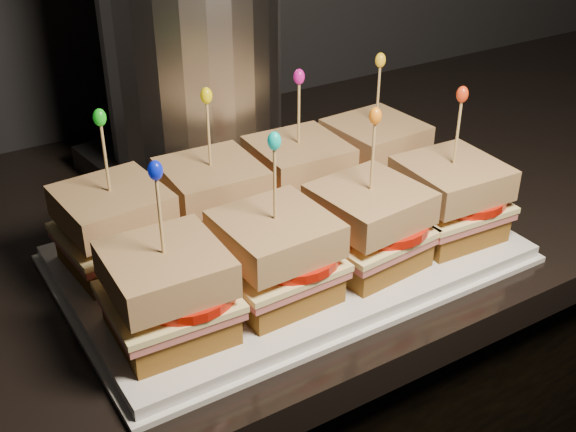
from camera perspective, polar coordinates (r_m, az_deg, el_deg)
cabinet at (r=1.26m, az=7.06°, el=-14.95°), size 2.33×0.59×0.85m
granite_slab at (r=1.00m, az=8.60°, el=3.44°), size 2.37×0.63×0.04m
platter at (r=0.76m, az=0.00°, el=-3.01°), size 0.45×0.28×0.02m
platter_rim at (r=0.76m, az=0.00°, el=-3.39°), size 0.46×0.29×0.01m
sandwich_0_bread_bot at (r=0.74m, az=-13.27°, el=-2.75°), size 0.10×0.10×0.03m
sandwich_0_ham at (r=0.73m, az=-13.42°, el=-1.63°), size 0.11×0.11×0.01m
sandwich_0_cheese at (r=0.73m, az=-13.48°, el=-1.16°), size 0.11×0.11×0.01m
sandwich_0_tomato at (r=0.73m, az=-12.51°, el=-0.60°), size 0.09×0.09×0.01m
sandwich_0_bread_top at (r=0.72m, az=-13.75°, el=0.79°), size 0.10×0.10×0.03m
sandwich_0_pick at (r=0.70m, az=-14.19°, el=4.12°), size 0.00×0.00×0.09m
sandwich_0_frill at (r=0.68m, az=-14.66°, el=7.55°), size 0.01×0.01×0.02m
sandwich_1_bread_bot at (r=0.78m, az=-5.88°, el=-0.57°), size 0.10×0.10×0.03m
sandwich_1_ham at (r=0.77m, az=-5.94°, el=0.53°), size 0.11×0.10×0.01m
sandwich_1_cheese at (r=0.76m, az=-5.97°, el=0.99°), size 0.11×0.11×0.01m
sandwich_1_tomato at (r=0.76m, az=-4.99°, el=1.53°), size 0.09×0.09×0.01m
sandwich_1_bread_top at (r=0.75m, az=-6.08°, el=2.88°), size 0.10×0.10×0.03m
sandwich_1_pick at (r=0.73m, az=-6.27°, el=6.12°), size 0.00×0.00×0.09m
sandwich_1_frill at (r=0.71m, az=-6.47°, el=9.43°), size 0.01×0.01×0.02m
sandwich_2_bread_bot at (r=0.82m, az=0.81°, el=1.41°), size 0.10×0.10×0.03m
sandwich_2_ham at (r=0.81m, az=0.81°, el=2.47°), size 0.11×0.10×0.01m
sandwich_2_cheese at (r=0.81m, az=0.82°, el=2.91°), size 0.11×0.11×0.01m
sandwich_2_tomato at (r=0.81m, az=1.77°, el=3.42°), size 0.09×0.09×0.01m
sandwich_2_bread_top at (r=0.80m, az=0.83°, el=4.72°), size 0.10×0.10×0.03m
sandwich_2_pick at (r=0.78m, az=0.86°, el=7.81°), size 0.00×0.00×0.09m
sandwich_2_frill at (r=0.76m, az=0.88°, el=10.95°), size 0.01×0.01×0.02m
sandwich_3_bread_bot at (r=0.88m, az=6.72°, el=3.14°), size 0.10×0.10×0.03m
sandwich_3_ham at (r=0.87m, az=6.79°, el=4.15°), size 0.11×0.10×0.01m
sandwich_3_cheese at (r=0.87m, az=6.82°, el=4.56°), size 0.11×0.11×0.01m
sandwich_3_tomato at (r=0.87m, az=7.72°, el=5.04°), size 0.09×0.09×0.01m
sandwich_3_bread_top at (r=0.86m, az=6.93°, el=6.28°), size 0.10×0.10×0.03m
sandwich_3_pick at (r=0.84m, az=7.12°, el=9.19°), size 0.00×0.00×0.09m
sandwich_3_frill at (r=0.82m, az=7.32°, el=12.12°), size 0.01×0.01×0.02m
sandwich_4_bread_bot at (r=0.64m, az=-9.28°, el=-8.03°), size 0.10×0.10×0.03m
sandwich_4_ham at (r=0.63m, az=-9.41°, el=-6.81°), size 0.11×0.10×0.01m
sandwich_4_cheese at (r=0.63m, az=-9.46°, el=-6.29°), size 0.11×0.11×0.01m
sandwich_4_tomato at (r=0.62m, az=-8.28°, el=-5.69°), size 0.09×0.09×0.01m
sandwich_4_bread_top at (r=0.61m, az=-9.67°, el=-4.15°), size 0.10×0.10×0.03m
sandwich_4_pick at (r=0.59m, az=-10.05°, el=-0.39°), size 0.00×0.00×0.09m
sandwich_4_frill at (r=0.57m, az=-10.44°, el=3.56°), size 0.01×0.01×0.02m
sandwich_5_bread_bot at (r=0.68m, az=-0.98°, el=-5.22°), size 0.10×0.10×0.03m
sandwich_5_ham at (r=0.67m, az=-0.99°, el=-4.02°), size 0.11×0.10×0.01m
sandwich_5_cheese at (r=0.67m, az=-1.00°, el=-3.52°), size 0.11×0.10×0.01m
sandwich_5_tomato at (r=0.66m, az=0.16°, el=-2.92°), size 0.09×0.09×0.01m
sandwich_5_bread_top at (r=0.65m, az=-1.02°, el=-1.44°), size 0.10×0.10×0.03m
sandwich_5_pick at (r=0.63m, az=-1.05°, el=2.18°), size 0.00×0.00×0.09m
sandwich_5_frill at (r=0.61m, az=-1.09°, el=5.94°), size 0.01×0.01×0.02m
sandwich_6_bread_bot at (r=0.73m, az=6.25°, el=-2.66°), size 0.10×0.10×0.03m
sandwich_6_ham at (r=0.72m, az=6.32°, el=-1.52°), size 0.11×0.11×0.01m
sandwich_6_cheese at (r=0.72m, az=6.35°, el=-1.04°), size 0.11×0.11×0.01m
sandwich_6_tomato at (r=0.72m, az=7.44°, el=-0.47°), size 0.09×0.09×0.01m
sandwich_6_bread_top at (r=0.70m, az=6.48°, el=0.94°), size 0.10×0.10×0.03m
sandwich_6_pick at (r=0.68m, az=6.69°, el=4.35°), size 0.00×0.00×0.09m
sandwich_6_frill at (r=0.67m, az=6.92°, el=7.85°), size 0.01×0.01×0.02m
sandwich_7_bread_bot at (r=0.79m, az=12.41°, el=-0.43°), size 0.10×0.10×0.03m
sandwich_7_ham at (r=0.78m, az=12.54°, el=0.64°), size 0.11×0.10×0.01m
sandwich_7_cheese at (r=0.78m, az=12.59°, el=1.09°), size 0.11×0.11×0.01m
sandwich_7_tomato at (r=0.78m, az=13.59°, el=1.61°), size 0.09×0.09×0.01m
sandwich_7_bread_top at (r=0.77m, az=12.82°, el=2.94°), size 0.10×0.10×0.03m
sandwich_7_pick at (r=0.75m, az=13.21°, el=6.10°), size 0.00×0.00×0.09m
sandwich_7_frill at (r=0.73m, az=13.61°, el=9.32°), size 0.01×0.01×0.02m
appliance_base at (r=0.96m, az=-7.00°, el=4.46°), size 0.28×0.24×0.03m
appliance_body at (r=0.90m, az=-7.62°, el=13.46°), size 0.21×0.21×0.28m
appliance at (r=0.90m, az=-7.59°, el=13.13°), size 0.26×0.21×0.33m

